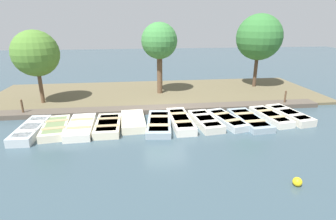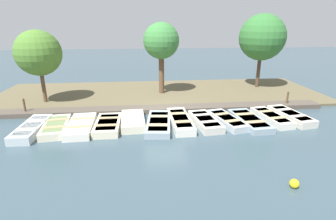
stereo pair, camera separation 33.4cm
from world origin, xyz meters
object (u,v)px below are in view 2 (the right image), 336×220
(rowboat_9, at_px, (249,120))
(buoy, at_px, (294,184))
(park_tree_left, at_px, (161,42))
(rowboat_5, at_px, (159,123))
(rowboat_1, at_px, (56,127))
(rowboat_3, at_px, (108,125))
(rowboat_0, at_px, (32,128))
(park_tree_far_left, at_px, (38,53))
(mooring_post_far, at_px, (287,99))
(rowboat_10, at_px, (271,117))
(park_tree_center, at_px, (262,37))
(rowboat_11, at_px, (291,116))
(rowboat_8, at_px, (227,120))
(mooring_post_near, at_px, (25,107))
(rowboat_7, at_px, (205,121))
(rowboat_4, at_px, (133,121))
(rowboat_6, at_px, (180,121))
(rowboat_2, at_px, (81,126))

(rowboat_9, relative_size, buoy, 10.69)
(buoy, height_order, park_tree_left, park_tree_left)
(rowboat_5, bearing_deg, rowboat_1, -83.38)
(rowboat_1, xyz_separation_m, rowboat_9, (0.07, 10.22, -0.03))
(park_tree_left, bearing_deg, rowboat_3, -27.85)
(rowboat_0, xyz_separation_m, park_tree_far_left, (-4.84, -0.92, 3.16))
(rowboat_0, bearing_deg, mooring_post_far, 101.37)
(rowboat_10, bearing_deg, park_tree_center, 154.57)
(rowboat_11, xyz_separation_m, mooring_post_far, (-2.12, 0.93, 0.33))
(rowboat_8, xyz_separation_m, mooring_post_near, (-2.36, -11.44, 0.36))
(rowboat_7, relative_size, buoy, 9.41)
(park_tree_far_left, bearing_deg, park_tree_center, 99.54)
(rowboat_4, xyz_separation_m, rowboat_11, (0.10, 8.89, -0.00))
(rowboat_4, distance_m, rowboat_10, 7.72)
(rowboat_3, distance_m, rowboat_10, 9.00)
(rowboat_6, height_order, park_tree_far_left, park_tree_far_left)
(rowboat_6, relative_size, rowboat_10, 1.12)
(rowboat_1, bearing_deg, rowboat_10, 83.99)
(rowboat_9, relative_size, mooring_post_near, 3.13)
(rowboat_9, height_order, park_tree_far_left, park_tree_far_left)
(rowboat_4, relative_size, park_tree_left, 0.52)
(rowboat_5, xyz_separation_m, buoy, (5.87, 4.16, -0.01))
(rowboat_5, distance_m, rowboat_7, 2.50)
(rowboat_2, height_order, park_tree_left, park_tree_left)
(mooring_post_far, bearing_deg, park_tree_left, -115.78)
(rowboat_9, distance_m, rowboat_11, 2.59)
(rowboat_7, bearing_deg, rowboat_5, -98.38)
(rowboat_7, bearing_deg, rowboat_6, -104.48)
(park_tree_left, bearing_deg, park_tree_far_left, -79.12)
(rowboat_9, relative_size, rowboat_11, 1.06)
(rowboat_0, xyz_separation_m, rowboat_1, (-0.15, 1.12, -0.02))
(rowboat_3, height_order, rowboat_5, rowboat_3)
(rowboat_9, height_order, park_tree_left, park_tree_left)
(rowboat_6, bearing_deg, rowboat_5, -86.13)
(rowboat_1, distance_m, rowboat_2, 1.25)
(rowboat_0, distance_m, rowboat_1, 1.13)
(rowboat_3, height_order, park_tree_far_left, park_tree_far_left)
(rowboat_10, height_order, mooring_post_far, mooring_post_far)
(rowboat_4, bearing_deg, buoy, 38.87)
(rowboat_2, height_order, rowboat_10, rowboat_2)
(mooring_post_far, height_order, buoy, mooring_post_far)
(rowboat_9, xyz_separation_m, mooring_post_near, (-2.50, -12.66, 0.37))
(rowboat_9, distance_m, park_tree_center, 9.15)
(rowboat_2, xyz_separation_m, buoy, (5.84, 8.18, -0.04))
(park_tree_center, bearing_deg, park_tree_far_left, -80.46)
(rowboat_1, distance_m, rowboat_6, 6.44)
(park_tree_center, bearing_deg, rowboat_10, -17.45)
(mooring_post_far, height_order, park_tree_left, park_tree_left)
(rowboat_1, distance_m, rowboat_7, 7.77)
(rowboat_10, xyz_separation_m, mooring_post_near, (-2.20, -14.05, 0.35))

